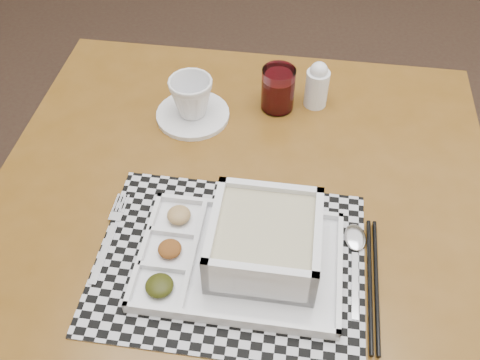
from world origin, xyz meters
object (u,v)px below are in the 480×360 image
creamer_bottle (317,85)px  dining_table (239,226)px  juice_glass (278,91)px  cup (191,97)px  serving_tray (255,247)px

creamer_bottle → dining_table: bearing=-118.4°
juice_glass → creamer_bottle: creamer_bottle is taller
dining_table → cup: 0.28m
juice_glass → creamer_bottle: 0.08m
dining_table → creamer_bottle: size_ratio=9.66×
dining_table → serving_tray: 0.16m
cup → dining_table: bearing=-52.6°
cup → juice_glass: (0.17, 0.04, -0.01)m
dining_table → serving_tray: size_ratio=2.92×
dining_table → serving_tray: bearing=-75.8°
juice_glass → cup: bearing=-167.7°
serving_tray → cup: size_ratio=3.87×
dining_table → creamer_bottle: 0.34m
serving_tray → creamer_bottle: creamer_bottle is taller
cup → creamer_bottle: creamer_bottle is taller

